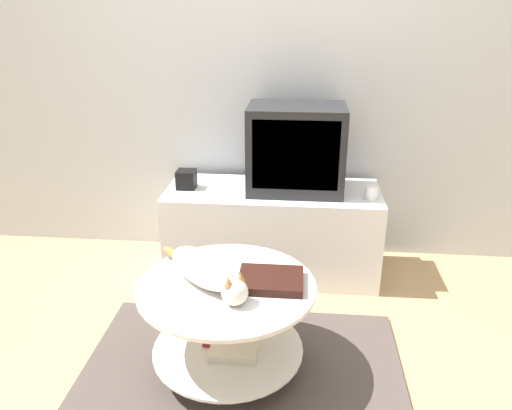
% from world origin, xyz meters
% --- Properties ---
extents(ground_plane, '(12.00, 12.00, 0.00)m').
position_xyz_m(ground_plane, '(0.00, 0.00, 0.00)').
color(ground_plane, tan).
extents(wall_back, '(8.00, 0.05, 2.60)m').
position_xyz_m(wall_back, '(0.00, 1.31, 1.30)').
color(wall_back, silver).
rests_on(wall_back, ground_plane).
extents(rug, '(1.42, 1.01, 0.02)m').
position_xyz_m(rug, '(0.00, 0.00, 0.01)').
color(rug, '#4C423D').
rests_on(rug, ground_plane).
extents(tv_stand, '(1.24, 0.50, 0.53)m').
position_xyz_m(tv_stand, '(0.07, 0.97, 0.26)').
color(tv_stand, white).
rests_on(tv_stand, ground_plane).
extents(tv, '(0.54, 0.38, 0.49)m').
position_xyz_m(tv, '(0.20, 0.99, 0.77)').
color(tv, '#232326').
rests_on(tv, tv_stand).
extents(speaker, '(0.11, 0.11, 0.11)m').
position_xyz_m(speaker, '(-0.43, 0.96, 0.58)').
color(speaker, black).
rests_on(speaker, tv_stand).
extents(mug, '(0.07, 0.07, 0.08)m').
position_xyz_m(mug, '(0.62, 0.88, 0.57)').
color(mug, white).
rests_on(mug, tv_stand).
extents(coffee_table, '(0.75, 0.75, 0.43)m').
position_xyz_m(coffee_table, '(-0.06, 0.04, 0.29)').
color(coffee_table, '#B2B2B7').
rests_on(coffee_table, rug).
extents(dvd_box, '(0.27, 0.21, 0.04)m').
position_xyz_m(dvd_box, '(0.12, 0.06, 0.47)').
color(dvd_box, black).
rests_on(dvd_box, coffee_table).
extents(cat, '(0.45, 0.46, 0.13)m').
position_xyz_m(cat, '(-0.15, 0.04, 0.51)').
color(cat, silver).
rests_on(cat, coffee_table).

